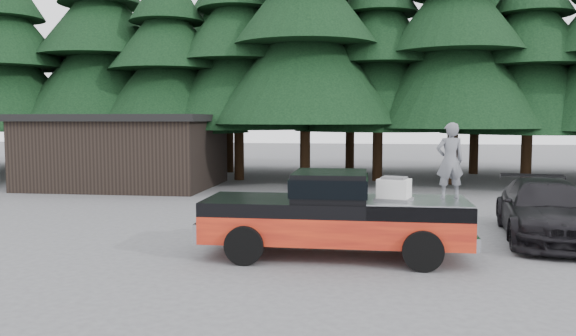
# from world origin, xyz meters

# --- Properties ---
(ground) EXTENTS (120.00, 120.00, 0.00)m
(ground) POSITION_xyz_m (0.00, 0.00, 0.00)
(ground) COLOR #4E4E51
(ground) RESTS_ON ground
(pickup_truck) EXTENTS (6.00, 2.04, 1.33)m
(pickup_truck) POSITION_xyz_m (1.24, -0.02, 0.67)
(pickup_truck) COLOR red
(pickup_truck) RESTS_ON ground
(truck_cab) EXTENTS (1.66, 1.90, 0.59)m
(truck_cab) POSITION_xyz_m (1.14, -0.02, 1.62)
(truck_cab) COLOR black
(truck_cab) RESTS_ON pickup_truck
(air_compressor) EXTENTS (0.78, 0.71, 0.45)m
(air_compressor) POSITION_xyz_m (2.54, -0.24, 1.55)
(air_compressor) COLOR silver
(air_compressor) RESTS_ON pickup_truck
(man_on_bed) EXTENTS (0.68, 0.51, 1.69)m
(man_on_bed) POSITION_xyz_m (3.76, 0.23, 2.17)
(man_on_bed) COLOR slate
(man_on_bed) RESTS_ON pickup_truck
(parked_car) EXTENTS (2.79, 5.45, 1.51)m
(parked_car) POSITION_xyz_m (6.52, 2.59, 0.76)
(parked_car) COLOR black
(parked_car) RESTS_ON ground
(utility_building) EXTENTS (8.40, 6.40, 3.30)m
(utility_building) POSITION_xyz_m (-9.00, 12.00, 1.67)
(utility_building) COLOR black
(utility_building) RESTS_ON ground
(treeline) EXTENTS (60.15, 16.05, 17.50)m
(treeline) POSITION_xyz_m (0.42, 17.20, 7.72)
(treeline) COLOR black
(treeline) RESTS_ON ground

